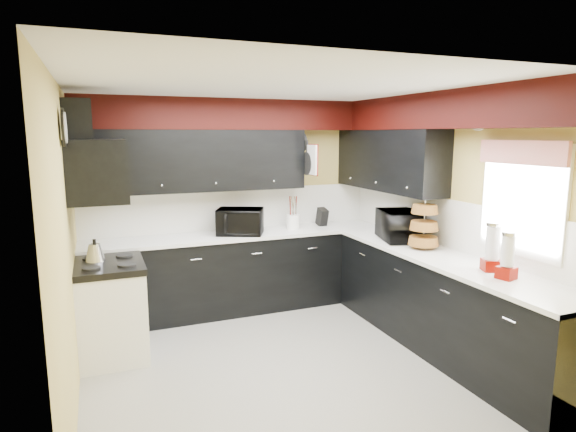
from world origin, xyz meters
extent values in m
plane|color=gray|center=(0.00, 0.00, 0.00)|extent=(3.60, 3.60, 0.00)
cube|color=#E0C666|center=(0.00, 1.80, 1.25)|extent=(3.60, 0.06, 2.50)
cube|color=#E0C666|center=(1.80, 0.00, 1.25)|extent=(0.06, 3.60, 2.50)
cube|color=#E0C666|center=(-1.80, 0.00, 1.25)|extent=(0.06, 3.60, 2.50)
cube|color=white|center=(0.00, 0.00, 2.50)|extent=(3.60, 3.60, 0.06)
cube|color=black|center=(0.00, 1.50, 0.45)|extent=(3.60, 0.60, 0.90)
cube|color=black|center=(1.50, -0.30, 0.45)|extent=(0.60, 3.00, 0.90)
cube|color=white|center=(0.00, 1.50, 0.92)|extent=(3.62, 0.64, 0.04)
cube|color=white|center=(1.50, -0.30, 0.92)|extent=(0.64, 3.02, 0.04)
cube|color=white|center=(0.00, 1.79, 1.19)|extent=(3.60, 0.02, 0.50)
cube|color=white|center=(1.79, 0.00, 1.19)|extent=(0.02, 3.60, 0.50)
cube|color=black|center=(-0.50, 1.62, 1.80)|extent=(2.60, 0.35, 0.70)
cube|color=black|center=(1.62, 0.90, 1.80)|extent=(0.35, 1.80, 0.70)
cube|color=black|center=(0.00, 1.62, 2.33)|extent=(3.60, 0.36, 0.35)
cube|color=black|center=(1.62, -0.18, 2.33)|extent=(0.36, 3.24, 0.35)
cube|color=white|center=(-1.50, 0.75, 0.43)|extent=(0.60, 0.75, 0.86)
cube|color=black|center=(-1.50, 0.75, 0.89)|extent=(0.62, 0.77, 0.06)
cube|color=black|center=(-1.55, 0.75, 1.78)|extent=(0.50, 0.78, 0.55)
cube|color=black|center=(-1.68, 0.75, 2.20)|extent=(0.24, 0.40, 0.40)
cube|color=red|center=(1.73, -0.90, 1.95)|extent=(0.04, 0.88, 0.20)
cube|color=white|center=(0.83, 1.30, 1.80)|extent=(0.03, 0.26, 0.35)
imported|color=black|center=(-0.02, 1.44, 1.09)|extent=(0.65, 0.61, 0.30)
imported|color=black|center=(1.53, 0.48, 1.10)|extent=(0.55, 0.67, 0.32)
cylinder|color=white|center=(0.68, 1.52, 1.03)|extent=(0.21, 0.21, 0.18)
cube|color=black|center=(1.10, 1.56, 1.05)|extent=(0.11, 0.15, 0.22)
camera|label=1|loc=(-1.56, -3.90, 2.10)|focal=30.00mm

